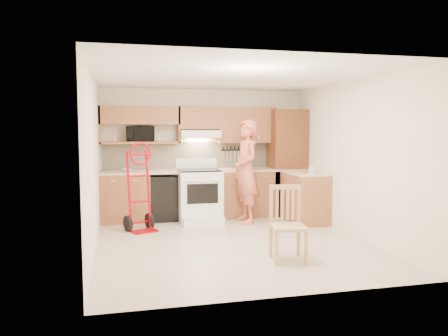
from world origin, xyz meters
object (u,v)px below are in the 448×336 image
object	(u,v)px
microwave	(140,134)
hand_truck	(141,191)
dining_chair	(288,224)
person	(246,171)
range	(200,191)

from	to	relation	value
microwave	hand_truck	bearing A→B (deg)	-89.64
microwave	dining_chair	xyz separation A→B (m)	(1.73, -3.15, -1.14)
hand_truck	dining_chair	size ratio (longest dim) A/B	1.38
person	dining_chair	xyz separation A→B (m)	(-0.13, -2.42, -0.46)
person	hand_truck	xyz separation A→B (m)	(-1.92, -0.26, -0.27)
range	dining_chair	distance (m)	2.76
microwave	person	distance (m)	2.12
microwave	dining_chair	distance (m)	3.77
hand_truck	dining_chair	bearing A→B (deg)	-72.46
range	person	bearing A→B (deg)	-16.92
person	hand_truck	size ratio (longest dim) A/B	1.40
microwave	range	world-z (taller)	microwave
hand_truck	range	bearing A→B (deg)	2.75
microwave	person	world-z (taller)	person
range	hand_truck	xyz separation A→B (m)	(-1.10, -0.51, 0.10)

